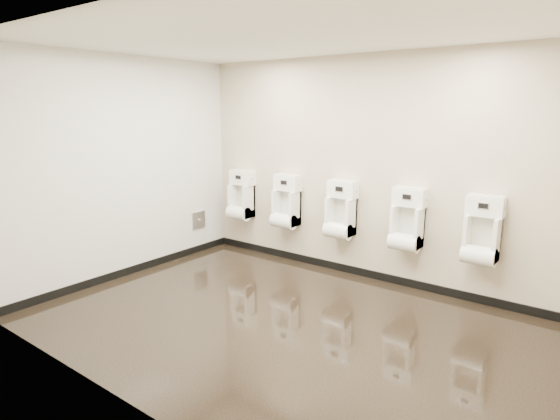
{
  "coord_description": "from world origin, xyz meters",
  "views": [
    {
      "loc": [
        2.63,
        -3.54,
        2.15
      ],
      "look_at": [
        -0.45,
        0.55,
        1.03
      ],
      "focal_mm": 30.0,
      "sensor_mm": 36.0,
      "label": 1
    }
  ],
  "objects_px": {
    "urinal_1": "(286,206)",
    "urinal_4": "(482,235)",
    "access_panel": "(199,220)",
    "urinal_0": "(241,199)",
    "urinal_2": "(341,214)",
    "urinal_3": "(407,224)"
  },
  "relations": [
    {
      "from": "urinal_1",
      "to": "urinal_3",
      "type": "distance_m",
      "value": 1.77
    },
    {
      "from": "access_panel",
      "to": "urinal_2",
      "type": "distance_m",
      "value": 2.27
    },
    {
      "from": "urinal_0",
      "to": "urinal_3",
      "type": "height_order",
      "value": "same"
    },
    {
      "from": "urinal_1",
      "to": "urinal_3",
      "type": "bearing_deg",
      "value": 0.0
    },
    {
      "from": "access_panel",
      "to": "urinal_1",
      "type": "distance_m",
      "value": 1.43
    },
    {
      "from": "urinal_2",
      "to": "access_panel",
      "type": "bearing_deg",
      "value": -169.21
    },
    {
      "from": "access_panel",
      "to": "urinal_0",
      "type": "distance_m",
      "value": 0.72
    },
    {
      "from": "access_panel",
      "to": "urinal_2",
      "type": "height_order",
      "value": "urinal_2"
    },
    {
      "from": "access_panel",
      "to": "urinal_0",
      "type": "relative_size",
      "value": 0.34
    },
    {
      "from": "urinal_1",
      "to": "urinal_4",
      "type": "relative_size",
      "value": 1.0
    },
    {
      "from": "urinal_0",
      "to": "urinal_3",
      "type": "xyz_separation_m",
      "value": [
        2.61,
        0.0,
        0.0
      ]
    },
    {
      "from": "urinal_0",
      "to": "urinal_1",
      "type": "xyz_separation_m",
      "value": [
        0.84,
        0.0,
        0.0
      ]
    },
    {
      "from": "urinal_1",
      "to": "urinal_4",
      "type": "xyz_separation_m",
      "value": [
        2.61,
        0.0,
        0.0
      ]
    },
    {
      "from": "urinal_3",
      "to": "access_panel",
      "type": "bearing_deg",
      "value": -172.28
    },
    {
      "from": "urinal_2",
      "to": "urinal_4",
      "type": "height_order",
      "value": "same"
    },
    {
      "from": "urinal_0",
      "to": "urinal_2",
      "type": "height_order",
      "value": "same"
    },
    {
      "from": "urinal_4",
      "to": "urinal_0",
      "type": "bearing_deg",
      "value": 180.0
    },
    {
      "from": "access_panel",
      "to": "urinal_3",
      "type": "height_order",
      "value": "urinal_3"
    },
    {
      "from": "urinal_2",
      "to": "urinal_3",
      "type": "distance_m",
      "value": 0.89
    },
    {
      "from": "urinal_2",
      "to": "urinal_3",
      "type": "xyz_separation_m",
      "value": [
        0.89,
        0.0,
        0.0
      ]
    },
    {
      "from": "urinal_0",
      "to": "urinal_3",
      "type": "distance_m",
      "value": 2.61
    },
    {
      "from": "urinal_3",
      "to": "urinal_4",
      "type": "xyz_separation_m",
      "value": [
        0.84,
        0.0,
        0.0
      ]
    }
  ]
}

